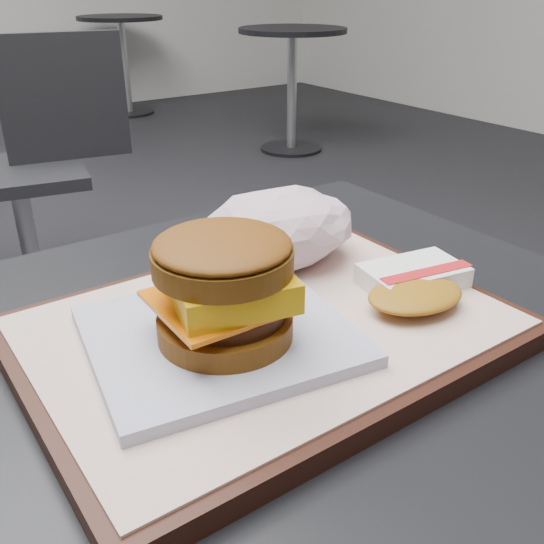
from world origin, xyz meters
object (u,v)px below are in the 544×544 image
(customer_table, at_px, (216,543))
(crumpled_wrapper, at_px, (282,227))
(neighbor_chair, at_px, (34,155))
(serving_tray, at_px, (267,331))
(hash_brown, at_px, (414,284))
(breakfast_sandwich, at_px, (223,299))

(customer_table, bearing_deg, crumpled_wrapper, 34.64)
(neighbor_chair, bearing_deg, serving_tray, -98.34)
(customer_table, bearing_deg, hash_brown, -8.48)
(neighbor_chair, bearing_deg, breakfast_sandwich, -99.84)
(hash_brown, bearing_deg, breakfast_sandwich, 171.52)
(crumpled_wrapper, height_order, neighbor_chair, neighbor_chair)
(crumpled_wrapper, bearing_deg, breakfast_sandwich, -141.53)
(crumpled_wrapper, bearing_deg, serving_tray, -131.68)
(hash_brown, bearing_deg, neighbor_chair, 86.08)
(neighbor_chair, bearing_deg, crumpled_wrapper, -96.01)
(customer_table, distance_m, hash_brown, 0.29)
(breakfast_sandwich, xyz_separation_m, hash_brown, (0.18, -0.03, -0.03))
(customer_table, bearing_deg, breakfast_sandwich, -8.46)
(serving_tray, distance_m, crumpled_wrapper, 0.13)
(crumpled_wrapper, relative_size, neighbor_chair, 0.17)
(customer_table, xyz_separation_m, serving_tray, (0.06, 0.01, 0.20))
(serving_tray, xyz_separation_m, hash_brown, (0.13, -0.04, 0.02))
(breakfast_sandwich, height_order, hash_brown, breakfast_sandwich)
(serving_tray, relative_size, crumpled_wrapper, 2.53)
(customer_table, relative_size, serving_tray, 2.11)
(customer_table, height_order, hash_brown, hash_brown)
(breakfast_sandwich, bearing_deg, neighbor_chair, 80.16)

